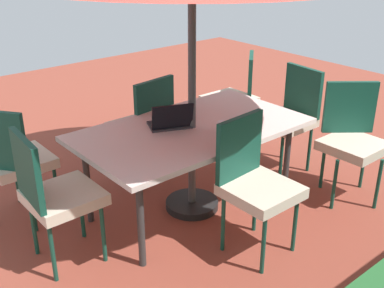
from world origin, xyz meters
name	(u,v)px	position (x,y,z in m)	size (l,w,h in m)	color
ground_plane	(192,208)	(0.00, 0.00, -0.01)	(10.00, 10.00, 0.02)	brown
dining_table	(192,133)	(0.00, 0.00, 0.67)	(1.80, 1.02, 0.73)	silver
chair_west	(290,114)	(-1.19, 0.01, 0.55)	(0.48, 0.47, 0.98)	beige
chair_southwest	(235,95)	(-1.21, -0.73, 0.55)	(0.59, 0.59, 0.98)	beige
chair_north	(255,180)	(0.02, 0.70, 0.55)	(0.46, 0.48, 0.98)	beige
chair_east	(54,192)	(1.15, -0.04, 0.55)	(0.48, 0.46, 0.98)	beige
chair_south	(144,123)	(-0.01, -0.68, 0.55)	(0.48, 0.49, 0.98)	beige
chair_southeast	(13,157)	(1.16, -0.73, 0.55)	(0.58, 0.58, 0.98)	beige
chair_northwest	(352,136)	(-1.17, 0.69, 0.55)	(0.58, 0.58, 0.98)	beige
laptop	(170,122)	(0.14, -0.10, 0.77)	(0.39, 0.35, 0.21)	#2D2D33
cup	(221,127)	(-0.10, 0.23, 0.77)	(0.06, 0.06, 0.09)	white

